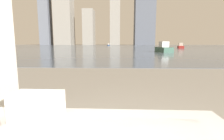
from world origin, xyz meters
name	(u,v)px	position (x,y,z in m)	size (l,w,h in m)	color
towel_stack	(38,106)	(-0.22, 0.97, 0.63)	(0.28, 0.16, 0.16)	white
harbor_water	(119,46)	(0.00, 62.00, 0.01)	(180.00, 110.00, 0.01)	slate
harbor_boat_0	(181,46)	(12.52, 36.26, 0.40)	(1.63, 3.10, 1.11)	maroon
harbor_boat_1	(164,48)	(5.25, 20.39, 0.43)	(1.44, 3.29, 1.20)	#335647
harbor_boat_2	(108,45)	(-4.97, 77.86, 0.36)	(1.44, 2.75, 0.98)	navy
skyline_tower_1	(64,12)	(-37.00, 118.00, 21.38)	(11.15, 11.47, 42.76)	gray
skyline_tower_2	(89,28)	(-20.45, 118.00, 11.37)	(6.87, 11.51, 22.74)	gray
skyline_tower_3	(115,23)	(-3.06, 118.00, 14.55)	(6.38, 10.83, 29.09)	gray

